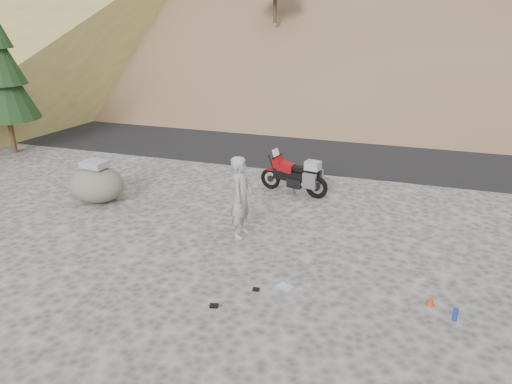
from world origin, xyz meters
TOP-DOWN VIEW (x-y plane):
  - ground at (0.00, 0.00)m, footprint 140.00×140.00m
  - road at (0.00, 9.00)m, footprint 120.00×7.00m
  - conifer_verge at (-11.00, 4.50)m, footprint 2.20×2.20m
  - motorcycle at (-0.32, 3.62)m, footprint 2.07×0.85m
  - man at (-0.88, 0.60)m, footprint 0.48×0.71m
  - boulder at (-5.31, 1.39)m, footprint 1.82×1.68m
  - small_rock at (-6.23, 2.41)m, footprint 0.97×0.93m
  - gear_bottle at (3.71, -1.42)m, footprint 0.09×0.09m
  - gear_funnel at (3.32, -1.06)m, footprint 0.18×0.18m
  - gear_glove_a at (-0.36, -2.32)m, footprint 0.17×0.14m
  - gear_glove_b at (0.18, -1.57)m, footprint 0.13×0.11m
  - gear_blue_cloth at (0.67, -1.28)m, footprint 0.35×0.31m

SIDE VIEW (x-z plane):
  - ground at x=0.00m, z-range 0.00..0.00m
  - road at x=0.00m, z-range -0.03..0.03m
  - man at x=-0.88m, z-range -0.96..0.96m
  - gear_blue_cloth at x=0.67m, z-range 0.00..0.01m
  - gear_glove_b at x=0.18m, z-range 0.00..0.04m
  - gear_glove_a at x=-0.36m, z-range 0.00..0.04m
  - gear_funnel at x=3.32m, z-range 0.00..0.19m
  - gear_bottle at x=3.71m, z-range 0.00..0.24m
  - small_rock at x=-6.23m, z-range 0.00..0.45m
  - boulder at x=-5.31m, z-range -0.07..1.08m
  - motorcycle at x=-0.32m, z-range -0.09..1.15m
  - conifer_verge at x=-11.00m, z-range 0.37..5.41m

